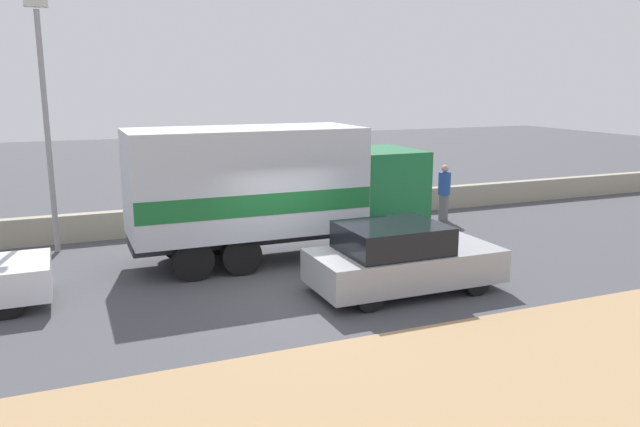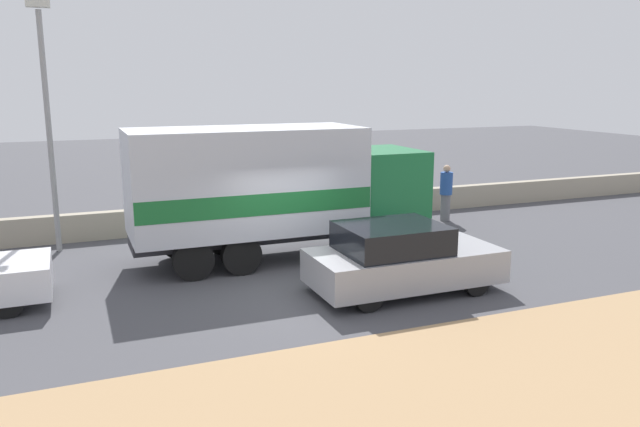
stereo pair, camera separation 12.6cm
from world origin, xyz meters
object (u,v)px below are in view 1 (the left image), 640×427
pedestrian (444,192)px  street_lamp (45,109)px  box_truck (272,188)px  car_hatchback (401,258)px

pedestrian → street_lamp: bearing=176.5°
box_truck → pedestrian: (6.50, 2.17, -0.89)m
street_lamp → car_hatchback: (6.75, -6.28, -3.00)m
street_lamp → car_hatchback: 9.69m
box_truck → car_hatchback: (1.72, -3.41, -1.09)m
street_lamp → pedestrian: street_lamp is taller
car_hatchback → box_truck: bearing=116.8°
street_lamp → pedestrian: bearing=-3.5°
street_lamp → pedestrian: size_ratio=3.53×
street_lamp → car_hatchback: size_ratio=1.58×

